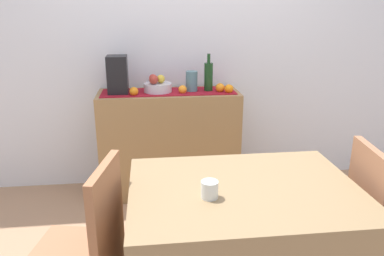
{
  "coord_description": "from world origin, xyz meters",
  "views": [
    {
      "loc": [
        -0.34,
        -2.12,
        1.58
      ],
      "look_at": [
        -0.05,
        0.36,
        0.76
      ],
      "focal_mm": 35.06,
      "sensor_mm": 36.0,
      "label": 1
    }
  ],
  "objects_px": {
    "fruit_bowl": "(158,87)",
    "ceramic_vase": "(192,81)",
    "sideboard_console": "(170,143)",
    "coffee_maker": "(118,75)",
    "wine_bottle": "(208,76)",
    "dining_table": "(241,251)",
    "coffee_cup": "(210,190)"
  },
  "relations": [
    {
      "from": "dining_table",
      "to": "coffee_cup",
      "type": "bearing_deg",
      "value": -155.28
    },
    {
      "from": "wine_bottle",
      "to": "coffee_cup",
      "type": "height_order",
      "value": "wine_bottle"
    },
    {
      "from": "sideboard_console",
      "to": "fruit_bowl",
      "type": "distance_m",
      "value": 0.5
    },
    {
      "from": "sideboard_console",
      "to": "fruit_bowl",
      "type": "relative_size",
      "value": 5.09
    },
    {
      "from": "fruit_bowl",
      "to": "coffee_maker",
      "type": "distance_m",
      "value": 0.34
    },
    {
      "from": "fruit_bowl",
      "to": "wine_bottle",
      "type": "bearing_deg",
      "value": -0.0
    },
    {
      "from": "fruit_bowl",
      "to": "ceramic_vase",
      "type": "bearing_deg",
      "value": 0.0
    },
    {
      "from": "sideboard_console",
      "to": "wine_bottle",
      "type": "bearing_deg",
      "value": -0.0
    },
    {
      "from": "coffee_maker",
      "to": "coffee_cup",
      "type": "relative_size",
      "value": 3.72
    },
    {
      "from": "coffee_maker",
      "to": "ceramic_vase",
      "type": "distance_m",
      "value": 0.6
    },
    {
      "from": "ceramic_vase",
      "to": "wine_bottle",
      "type": "bearing_deg",
      "value": -0.0
    },
    {
      "from": "ceramic_vase",
      "to": "coffee_cup",
      "type": "height_order",
      "value": "ceramic_vase"
    },
    {
      "from": "sideboard_console",
      "to": "dining_table",
      "type": "height_order",
      "value": "sideboard_console"
    },
    {
      "from": "ceramic_vase",
      "to": "coffee_cup",
      "type": "xyz_separation_m",
      "value": [
        -0.09,
        -1.52,
        -0.2
      ]
    },
    {
      "from": "fruit_bowl",
      "to": "dining_table",
      "type": "relative_size",
      "value": 0.2
    },
    {
      "from": "fruit_bowl",
      "to": "ceramic_vase",
      "type": "height_order",
      "value": "ceramic_vase"
    },
    {
      "from": "wine_bottle",
      "to": "coffee_maker",
      "type": "height_order",
      "value": "wine_bottle"
    },
    {
      "from": "coffee_cup",
      "to": "dining_table",
      "type": "bearing_deg",
      "value": 24.72
    },
    {
      "from": "dining_table",
      "to": "ceramic_vase",
      "type": "bearing_deg",
      "value": 93.71
    },
    {
      "from": "ceramic_vase",
      "to": "fruit_bowl",
      "type": "bearing_deg",
      "value": 180.0
    },
    {
      "from": "sideboard_console",
      "to": "dining_table",
      "type": "distance_m",
      "value": 1.47
    },
    {
      "from": "sideboard_console",
      "to": "coffee_cup",
      "type": "bearing_deg",
      "value": -86.31
    },
    {
      "from": "fruit_bowl",
      "to": "coffee_cup",
      "type": "bearing_deg",
      "value": -83.05
    },
    {
      "from": "sideboard_console",
      "to": "coffee_maker",
      "type": "xyz_separation_m",
      "value": [
        -0.41,
        0.0,
        0.6
      ]
    },
    {
      "from": "sideboard_console",
      "to": "wine_bottle",
      "type": "relative_size",
      "value": 3.76
    },
    {
      "from": "coffee_maker",
      "to": "ceramic_vase",
      "type": "bearing_deg",
      "value": 0.0
    },
    {
      "from": "wine_bottle",
      "to": "coffee_maker",
      "type": "bearing_deg",
      "value": 180.0
    },
    {
      "from": "coffee_maker",
      "to": "dining_table",
      "type": "height_order",
      "value": "coffee_maker"
    },
    {
      "from": "coffee_maker",
      "to": "coffee_cup",
      "type": "distance_m",
      "value": 1.63
    },
    {
      "from": "fruit_bowl",
      "to": "wine_bottle",
      "type": "distance_m",
      "value": 0.43
    },
    {
      "from": "fruit_bowl",
      "to": "coffee_maker",
      "type": "relative_size",
      "value": 0.75
    },
    {
      "from": "sideboard_console",
      "to": "coffee_maker",
      "type": "relative_size",
      "value": 3.83
    }
  ]
}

